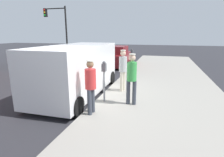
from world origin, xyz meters
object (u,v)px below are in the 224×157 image
(pedestrian_in_green, at_px, (132,76))
(parked_sedan_ahead, at_px, (117,57))
(parked_van, at_px, (77,69))
(pedestrian_in_red, at_px, (91,84))
(parking_meter_far, at_px, (132,56))
(parking_meter_near, at_px, (104,74))
(traffic_light_corner, at_px, (58,24))
(pedestrian_in_gray, at_px, (123,68))

(pedestrian_in_green, relative_size, parked_sedan_ahead, 0.41)
(pedestrian_in_green, bearing_deg, parked_van, 161.03)
(pedestrian_in_red, bearing_deg, parking_meter_far, 89.46)
(parked_van, bearing_deg, parking_meter_near, -29.88)
(pedestrian_in_red, height_order, pedestrian_in_green, pedestrian_in_green)
(pedestrian_in_red, xyz_separation_m, traffic_light_corner, (-8.10, 11.42, 2.39))
(pedestrian_in_red, bearing_deg, pedestrian_in_gray, 80.53)
(pedestrian_in_red, height_order, parked_van, parked_van)
(pedestrian_in_gray, xyz_separation_m, parked_sedan_ahead, (-2.10, 7.04, -0.44))
(parked_van, relative_size, parked_sedan_ahead, 1.18)
(pedestrian_in_gray, xyz_separation_m, traffic_light_corner, (-8.54, 8.82, 2.32))
(pedestrian_in_red, distance_m, pedestrian_in_gray, 2.63)
(pedestrian_in_gray, relative_size, pedestrian_in_green, 0.99)
(parking_meter_near, height_order, parked_sedan_ahead, parking_meter_near)
(pedestrian_in_green, height_order, traffic_light_corner, traffic_light_corner)
(parking_meter_near, xyz_separation_m, parked_van, (-1.50, 0.86, -0.03))
(pedestrian_in_red, relative_size, traffic_light_corner, 0.33)
(parked_van, height_order, parked_sedan_ahead, parked_van)
(pedestrian_in_green, bearing_deg, parking_meter_near, 179.90)
(parking_meter_far, xyz_separation_m, traffic_light_corner, (-8.17, 4.54, 2.34))
(traffic_light_corner, bearing_deg, parking_meter_near, -51.59)
(pedestrian_in_gray, relative_size, parked_sedan_ahead, 0.41)
(traffic_light_corner, bearing_deg, pedestrian_in_green, -48.30)
(pedestrian_in_gray, relative_size, traffic_light_corner, 0.35)
(parking_meter_far, relative_size, parked_sedan_ahead, 0.34)
(parking_meter_near, bearing_deg, parking_meter_far, 90.00)
(parking_meter_far, distance_m, parked_van, 5.13)
(parked_van, bearing_deg, parking_meter_far, 72.98)
(parking_meter_far, relative_size, traffic_light_corner, 0.29)
(parking_meter_far, relative_size, pedestrian_in_gray, 0.84)
(pedestrian_in_red, xyz_separation_m, pedestrian_in_gray, (0.43, 2.60, 0.06))
(pedestrian_in_red, bearing_deg, traffic_light_corner, 125.36)
(pedestrian_in_gray, bearing_deg, pedestrian_in_red, -99.47)
(parking_meter_far, bearing_deg, parked_van, -107.02)
(parked_van, bearing_deg, pedestrian_in_green, -18.97)
(parking_meter_far, xyz_separation_m, parked_van, (-1.50, -4.90, -0.03))
(traffic_light_corner, bearing_deg, parked_van, -54.77)
(parked_van, xyz_separation_m, traffic_light_corner, (-6.67, 9.44, 2.36))
(pedestrian_in_gray, bearing_deg, parking_meter_far, 94.92)
(pedestrian_in_red, distance_m, pedestrian_in_green, 1.55)
(parked_van, bearing_deg, pedestrian_in_gray, 18.26)
(pedestrian_in_gray, height_order, pedestrian_in_green, pedestrian_in_green)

